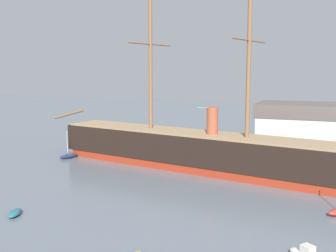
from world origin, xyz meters
TOP-DOWN VIEW (x-y plane):
  - tall_ship at (-3.44, 53.49)m, footprint 62.26×18.46m
  - dinghy_mid_left at (-15.70, 24.13)m, footprint 2.14×3.06m
  - sailboat_far_left at (-28.27, 52.71)m, footprint 2.54×4.16m
  - motorboat_distant_centre at (4.27, 63.59)m, footprint 4.01×3.29m
  - seagull_in_flight at (4.75, 30.61)m, footprint 1.15×0.47m

SIDE VIEW (x-z plane):
  - dinghy_mid_left at x=-15.70m, z-range 0.00..0.67m
  - sailboat_far_left at x=-28.27m, z-range -2.16..3.04m
  - motorboat_distant_centre at x=4.27m, z-range -0.23..1.34m
  - tall_ship at x=-3.44m, z-range -11.88..18.36m
  - seagull_in_flight at x=4.75m, z-range 12.57..12.71m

